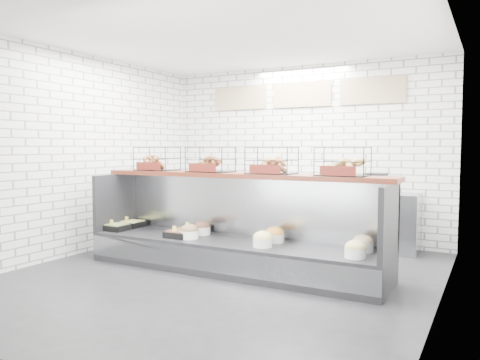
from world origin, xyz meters
The scene contains 5 objects.
ground centered at (0.00, 0.00, 0.00)m, with size 5.50×5.50×0.00m, color black.
room_shell centered at (0.00, 0.60, 2.06)m, with size 5.02×5.51×3.01m.
display_case centered at (0.00, 0.35, 0.32)m, with size 4.00×0.90×1.20m.
bagel_shelf centered at (0.00, 0.52, 1.37)m, with size 4.10×0.50×0.40m.
prep_counter centered at (-0.01, 2.43, 0.47)m, with size 4.00×0.60×1.20m.
Camera 1 is at (2.96, -4.88, 1.60)m, focal length 35.00 mm.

